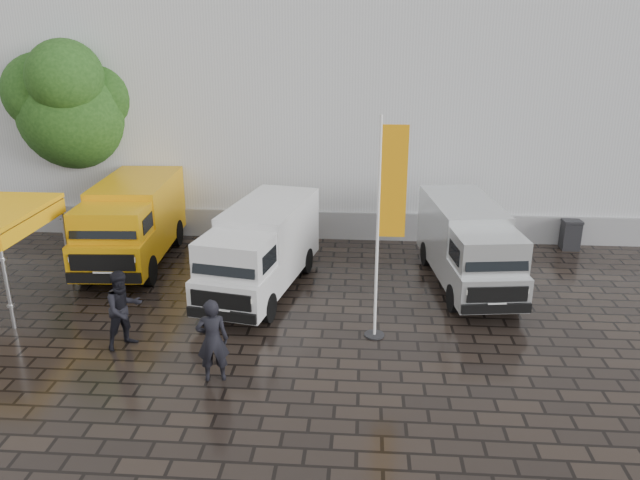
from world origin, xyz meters
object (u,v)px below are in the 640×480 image
object	(u,v)px
flagpole	(386,218)
van_yellow	(132,225)
person_front	(213,340)
wheelie_bin	(571,235)
van_silver	(468,247)
person_tent	(124,309)
van_white	(261,252)

from	to	relation	value
flagpole	van_yellow	bearing A→B (deg)	150.55
person_front	wheelie_bin	bearing A→B (deg)	-150.70
van_silver	person_front	size ratio (longest dim) A/B	2.87
van_yellow	person_tent	size ratio (longest dim) A/B	2.89
wheelie_bin	person_front	xyz separation A→B (m)	(-10.22, -9.04, 0.44)
van_white	van_silver	distance (m)	6.00
person_front	flagpole	bearing A→B (deg)	-160.68
van_white	person_front	distance (m)	4.77
van_yellow	flagpole	size ratio (longest dim) A/B	1.02
van_white	van_yellow	bearing A→B (deg)	167.57
van_white	wheelie_bin	bearing A→B (deg)	34.36
flagpole	wheelie_bin	world-z (taller)	flagpole
van_yellow	van_white	size ratio (longest dim) A/B	0.99
wheelie_bin	flagpole	bearing A→B (deg)	-132.44
flagpole	person_tent	bearing A→B (deg)	-171.32
van_white	wheelie_bin	world-z (taller)	van_white
van_yellow	van_silver	world-z (taller)	van_yellow
van_white	van_silver	xyz separation A→B (m)	(5.93, 0.87, -0.03)
person_front	person_tent	world-z (taller)	person_tent
wheelie_bin	person_tent	world-z (taller)	person_tent
person_front	person_tent	size ratio (longest dim) A/B	0.99
van_silver	wheelie_bin	xyz separation A→B (m)	(4.02, 3.41, -0.67)
person_front	van_white	bearing A→B (deg)	-105.42
flagpole	person_front	bearing A→B (deg)	-148.50
wheelie_bin	van_white	bearing A→B (deg)	-155.20
flagpole	wheelie_bin	bearing A→B (deg)	46.03
wheelie_bin	van_silver	bearing A→B (deg)	-138.19
wheelie_bin	person_tent	size ratio (longest dim) A/B	0.53
van_white	wheelie_bin	size ratio (longest dim) A/B	5.49
van_yellow	wheelie_bin	xyz separation A→B (m)	(14.40, 2.35, -0.77)
van_yellow	van_white	distance (m)	4.85
van_silver	person_front	bearing A→B (deg)	-145.12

